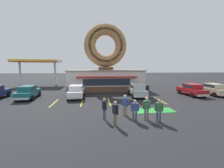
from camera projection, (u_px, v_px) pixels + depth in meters
ground_plane at (130, 116)px, 12.07m from camera, size 160.00×160.00×0.00m
donut_shop_building at (106, 68)px, 25.29m from camera, size 12.30×6.75×10.96m
putting_mat at (153, 110)px, 13.43m from camera, size 3.73×1.53×0.03m
mini_donut_near_left at (169, 110)px, 13.52m from camera, size 0.13×0.13×0.04m
mini_donut_near_right at (163, 109)px, 13.70m from camera, size 0.13×0.13×0.04m
mini_donut_mid_left at (145, 108)px, 14.00m from camera, size 0.13×0.13×0.04m
mini_donut_mid_centre at (146, 111)px, 13.10m from camera, size 0.13×0.13×0.04m
mini_donut_mid_right at (173, 111)px, 13.25m from camera, size 0.13×0.13×0.04m
mini_donut_far_left at (134, 110)px, 13.55m from camera, size 0.13×0.13×0.04m
golf_ball at (148, 112)px, 13.01m from camera, size 0.04×0.04×0.04m
putting_flag_pin at (172, 106)px, 13.49m from camera, size 0.13×0.01×0.55m
car_white at (76, 91)px, 18.89m from camera, size 2.10×4.62×1.60m
car_teal at (28, 92)px, 18.38m from camera, size 2.17×4.65×1.60m
car_champagne at (213, 89)px, 20.66m from camera, size 2.06×4.60×1.60m
car_red at (192, 89)px, 20.36m from camera, size 2.14×4.64×1.60m
car_silver at (137, 90)px, 19.75m from camera, size 2.21×4.66×1.60m
pedestrian_blue_sweater_man at (135, 109)px, 10.79m from camera, size 0.58×0.32×1.57m
pedestrian_hooded_kid at (104, 108)px, 11.07m from camera, size 0.34×0.57×1.65m
pedestrian_leather_jacket_man at (115, 112)px, 9.96m from camera, size 0.39×0.54×1.68m
pedestrian_clipboard_woman at (147, 107)px, 10.99m from camera, size 0.59×0.27×1.74m
pedestrian_beanie_man at (125, 104)px, 12.01m from camera, size 0.47×0.43×1.70m
pedestrian_crossing_woman at (159, 110)px, 10.58m from camera, size 0.53×0.39×1.66m
trash_bin at (147, 88)px, 23.50m from camera, size 0.57×0.57×0.97m
gas_station_canopy at (37, 62)px, 30.82m from camera, size 9.00×4.46×5.30m
parking_stripe_far_left at (54, 103)px, 16.24m from camera, size 0.12×3.60×0.01m
parking_stripe_left at (82, 102)px, 16.56m from camera, size 0.12×3.60×0.01m
parking_stripe_mid_left at (109, 102)px, 16.88m from camera, size 0.12×3.60×0.01m
parking_stripe_centre at (135, 101)px, 17.19m from camera, size 0.12×3.60×0.01m
parking_stripe_mid_right at (160, 100)px, 17.51m from camera, size 0.12×3.60×0.01m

